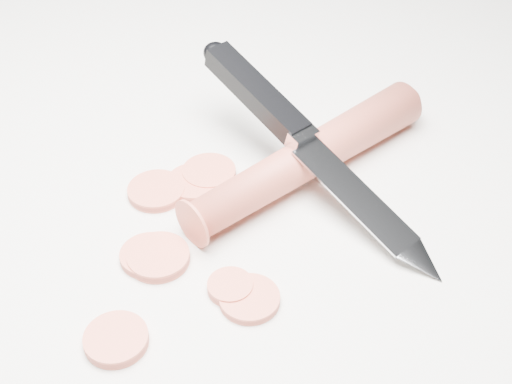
% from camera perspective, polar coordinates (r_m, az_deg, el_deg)
% --- Properties ---
extents(ground, '(2.40, 2.40, 0.00)m').
position_cam_1_polar(ground, '(0.52, -7.22, 0.38)').
color(ground, silver).
rests_on(ground, ground).
extents(carrot, '(0.12, 0.20, 0.03)m').
position_cam_1_polar(carrot, '(0.51, 4.25, 2.81)').
color(carrot, '#B94534').
rests_on(carrot, ground).
extents(carrot_slice_0, '(0.04, 0.04, 0.01)m').
position_cam_1_polar(carrot_slice_0, '(0.51, -7.98, 0.09)').
color(carrot_slice_0, '#DA5A42').
rests_on(carrot_slice_0, ground).
extents(carrot_slice_1, '(0.04, 0.04, 0.01)m').
position_cam_1_polar(carrot_slice_1, '(0.46, -8.56, -5.04)').
color(carrot_slice_1, '#DA5A42').
rests_on(carrot_slice_1, ground).
extents(carrot_slice_2, '(0.04, 0.04, 0.01)m').
position_cam_1_polar(carrot_slice_2, '(0.46, -7.82, -5.19)').
color(carrot_slice_2, '#DA5A42').
rests_on(carrot_slice_2, ground).
extents(carrot_slice_3, '(0.03, 0.03, 0.01)m').
position_cam_1_polar(carrot_slice_3, '(0.44, -2.08, -7.59)').
color(carrot_slice_3, '#DA5A42').
rests_on(carrot_slice_3, ground).
extents(carrot_slice_4, '(0.04, 0.04, 0.01)m').
position_cam_1_polar(carrot_slice_4, '(0.44, -0.53, -8.54)').
color(carrot_slice_4, '#DA5A42').
rests_on(carrot_slice_4, ground).
extents(carrot_slice_5, '(0.04, 0.04, 0.01)m').
position_cam_1_polar(carrot_slice_5, '(0.51, -5.00, 0.73)').
color(carrot_slice_5, '#DA5A42').
rests_on(carrot_slice_5, ground).
extents(carrot_slice_6, '(0.04, 0.04, 0.01)m').
position_cam_1_polar(carrot_slice_6, '(0.42, -11.13, -11.49)').
color(carrot_slice_6, '#DA5A42').
rests_on(carrot_slice_6, ground).
extents(carrot_slice_7, '(0.04, 0.04, 0.01)m').
position_cam_1_polar(carrot_slice_7, '(0.52, -3.78, 1.54)').
color(carrot_slice_7, '#DA5A42').
rests_on(carrot_slice_7, ground).
extents(kitchen_knife, '(0.23, 0.13, 0.07)m').
position_cam_1_polar(kitchen_knife, '(0.49, 4.80, 3.56)').
color(kitchen_knife, '#B9BBC0').
rests_on(kitchen_knife, ground).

